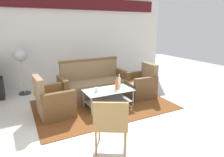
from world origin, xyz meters
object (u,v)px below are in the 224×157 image
(cup, at_px, (96,90))
(wicker_chair, at_px, (111,121))
(armchair_right, at_px, (140,85))
(couch, at_px, (94,85))
(bottle_clear, at_px, (119,82))
(bottle_orange, at_px, (117,84))
(pedestal_fan, at_px, (20,57))
(armchair_left, at_px, (54,102))
(coffee_table, at_px, (108,96))

(cup, bearing_deg, wicker_chair, -104.72)
(armchair_right, relative_size, wicker_chair, 1.01)
(couch, bearing_deg, bottle_clear, 117.67)
(bottle_orange, distance_m, pedestal_fan, 2.70)
(couch, xyz_separation_m, armchair_left, (-1.17, -0.66, -0.03))
(coffee_table, xyz_separation_m, bottle_clear, (0.35, 0.13, 0.25))
(armchair_right, xyz_separation_m, cup, (-1.37, -0.27, 0.17))
(pedestal_fan, bearing_deg, armchair_left, -74.53)
(coffee_table, bearing_deg, pedestal_fan, 132.07)
(couch, height_order, wicker_chair, couch)
(couch, xyz_separation_m, cup, (-0.26, -0.79, 0.14))
(cup, xyz_separation_m, wicker_chair, (-0.40, -1.52, 0.03))
(bottle_orange, distance_m, wicker_chair, 1.74)
(armchair_right, distance_m, wicker_chair, 2.52)
(bottle_clear, bearing_deg, armchair_left, 179.63)
(bottle_orange, bearing_deg, couch, 106.04)
(bottle_orange, bearing_deg, coffee_table, 175.23)
(couch, bearing_deg, bottle_orange, 103.85)
(cup, relative_size, wicker_chair, 0.12)
(bottle_clear, bearing_deg, wicker_chair, -122.55)
(armchair_left, height_order, coffee_table, armchair_left)
(wicker_chair, bearing_deg, couch, 103.42)
(armchair_left, relative_size, armchair_right, 1.00)
(armchair_right, relative_size, coffee_table, 0.77)
(bottle_orange, distance_m, cup, 0.50)
(pedestal_fan, bearing_deg, couch, -32.78)
(armchair_left, bearing_deg, wicker_chair, 13.58)
(armchair_right, xyz_separation_m, coffee_table, (-1.08, -0.27, -0.02))
(bottle_orange, bearing_deg, wicker_chair, -120.97)
(armchair_left, distance_m, armchair_right, 2.28)
(armchair_left, xyz_separation_m, wicker_chair, (0.51, -1.65, 0.21))
(pedestal_fan, bearing_deg, cup, -53.23)
(armchair_right, bearing_deg, pedestal_fan, 63.25)
(armchair_left, xyz_separation_m, cup, (0.91, -0.13, 0.17))
(armchair_right, xyz_separation_m, pedestal_fan, (-2.75, 1.58, 0.73))
(couch, distance_m, armchair_right, 1.22)
(coffee_table, bearing_deg, armchair_left, 173.43)
(couch, relative_size, armchair_right, 2.15)
(pedestal_fan, bearing_deg, armchair_right, -29.88)
(pedestal_fan, bearing_deg, coffee_table, -47.93)
(couch, relative_size, bottle_clear, 6.03)
(bottle_clear, relative_size, pedestal_fan, 0.24)
(pedestal_fan, bearing_deg, bottle_orange, -44.91)
(bottle_orange, xyz_separation_m, pedestal_fan, (-1.88, 1.87, 0.50))
(armchair_left, height_order, bottle_clear, armchair_left)
(coffee_table, distance_m, pedestal_fan, 2.61)
(armchair_left, xyz_separation_m, coffee_table, (1.20, -0.14, -0.02))
(cup, bearing_deg, bottle_orange, -2.74)
(bottle_orange, height_order, wicker_chair, wicker_chair)
(couch, bearing_deg, pedestal_fan, -34.96)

